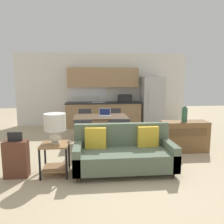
# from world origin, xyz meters

# --- Properties ---
(ground_plane) EXTENTS (20.00, 20.00, 0.00)m
(ground_plane) POSITION_xyz_m (0.00, 0.00, 0.00)
(ground_plane) COLOR tan
(wall_back) EXTENTS (6.40, 0.07, 2.70)m
(wall_back) POSITION_xyz_m (-0.01, 4.63, 1.35)
(wall_back) COLOR silver
(wall_back) RESTS_ON ground_plane
(kitchen_counter) EXTENTS (2.75, 0.65, 2.15)m
(kitchen_counter) POSITION_xyz_m (0.02, 4.33, 0.84)
(kitchen_counter) COLOR tan
(kitchen_counter) RESTS_ON ground_plane
(refrigerator) EXTENTS (0.77, 0.76, 1.83)m
(refrigerator) POSITION_xyz_m (1.80, 4.21, 0.92)
(refrigerator) COLOR #B7BABC
(refrigerator) RESTS_ON ground_plane
(dining_table) EXTENTS (1.44, 0.92, 0.74)m
(dining_table) POSITION_xyz_m (-0.20, 2.18, 0.68)
(dining_table) COLOR brown
(dining_table) RESTS_ON ground_plane
(couch) EXTENTS (1.86, 0.80, 0.87)m
(couch) POSITION_xyz_m (0.14, 0.25, 0.34)
(couch) COLOR #3D2D1E
(couch) RESTS_ON ground_plane
(side_table) EXTENTS (0.49, 0.49, 0.58)m
(side_table) POSITION_xyz_m (-1.12, 0.20, 0.39)
(side_table) COLOR olive
(side_table) RESTS_ON ground_plane
(table_lamp) EXTENTS (0.39, 0.39, 0.55)m
(table_lamp) POSITION_xyz_m (-1.11, 0.23, 0.92)
(table_lamp) COLOR silver
(table_lamp) RESTS_ON side_table
(credenza) EXTENTS (1.10, 0.45, 0.73)m
(credenza) POSITION_xyz_m (1.78, 1.26, 0.37)
(credenza) COLOR brown
(credenza) RESTS_ON ground_plane
(vase) EXTENTS (0.13, 0.13, 0.36)m
(vase) POSITION_xyz_m (1.77, 1.27, 0.90)
(vase) COLOR #336047
(vase) RESTS_ON credenza
(dining_chair_near_left) EXTENTS (0.44, 0.44, 0.82)m
(dining_chair_near_left) POSITION_xyz_m (-0.66, 1.35, 0.47)
(dining_chair_near_left) COLOR #38383D
(dining_chair_near_left) RESTS_ON ground_plane
(dining_chair_far_right) EXTENTS (0.46, 0.46, 0.82)m
(dining_chair_far_right) POSITION_xyz_m (0.27, 3.02, 0.47)
(dining_chair_far_right) COLOR #38383D
(dining_chair_far_right) RESTS_ON ground_plane
(dining_chair_far_left) EXTENTS (0.44, 0.44, 0.82)m
(dining_chair_far_left) POSITION_xyz_m (-0.66, 2.99, 0.47)
(dining_chair_far_left) COLOR #38383D
(dining_chair_far_left) RESTS_ON ground_plane
(dining_chair_near_right) EXTENTS (0.47, 0.47, 0.82)m
(dining_chair_near_right) POSITION_xyz_m (0.26, 1.37, 0.47)
(dining_chair_near_right) COLOR #38383D
(dining_chair_near_right) RESTS_ON ground_plane
(laptop) EXTENTS (0.34, 0.28, 0.20)m
(laptop) POSITION_xyz_m (-0.09, 2.23, 0.79)
(laptop) COLOR #B7BABC
(laptop) RESTS_ON dining_table
(suitcase) EXTENTS (0.41, 0.22, 0.82)m
(suitcase) POSITION_xyz_m (-1.79, 0.16, 0.34)
(suitcase) COLOR brown
(suitcase) RESTS_ON ground_plane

